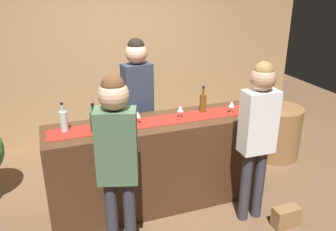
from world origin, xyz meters
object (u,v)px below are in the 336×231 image
wine_bottle_green (94,122)px  customer_browsing (117,152)px  wine_glass_far_end (232,104)px  wine_glass_near_customer (137,115)px  wine_bottle_amber (203,103)px  vase_on_side_table (276,100)px  wine_bottle_clear (64,121)px  customer_sipping (258,127)px  wine_glass_mid_counter (181,109)px  bartender (138,95)px  handbag (286,217)px  round_side_table (276,132)px

wine_bottle_green → customer_browsing: (0.09, -0.63, -0.04)m
wine_glass_far_end → wine_glass_near_customer: bearing=177.3°
wine_bottle_amber → vase_on_side_table: size_ratio=1.26×
wine_glass_near_customer → wine_bottle_clear: bearing=174.7°
customer_sipping → customer_browsing: customer_browsing is taller
wine_glass_mid_counter → bartender: (-0.32, 0.58, 0.01)m
wine_bottle_amber → customer_sipping: (0.28, -0.68, -0.06)m
vase_on_side_table → customer_browsing: bearing=-154.0°
wine_glass_mid_counter → customer_sipping: size_ratio=0.08×
wine_bottle_amber → wine_glass_near_customer: bearing=-173.1°
customer_sipping → handbag: size_ratio=6.17×
wine_glass_near_customer → vase_on_side_table: wine_glass_near_customer is taller
customer_sipping → handbag: 1.03m
wine_bottle_amber → wine_glass_mid_counter: wine_bottle_amber is taller
bartender → handbag: 2.12m
wine_glass_mid_counter → wine_glass_far_end: same height
wine_bottle_amber → bartender: bartender is taller
customer_browsing → vase_on_side_table: bearing=43.1°
wine_bottle_green → vase_on_side_table: (2.56, 0.57, -0.27)m
customer_browsing → wine_glass_far_end: bearing=40.7°
bartender → round_side_table: bearing=169.6°
handbag → wine_bottle_amber: bearing=120.8°
wine_glass_mid_counter → customer_browsing: 1.08m
wine_bottle_amber → wine_glass_far_end: 0.32m
wine_bottle_amber → handbag: wine_bottle_amber is taller
wine_bottle_clear → wine_bottle_amber: bearing=1.0°
wine_bottle_green → customer_browsing: bearing=-81.6°
wine_glass_near_customer → customer_sipping: customer_sipping is taller
wine_glass_near_customer → wine_glass_mid_counter: size_ratio=1.00×
wine_glass_near_customer → round_side_table: bearing=13.8°
customer_browsing → wine_bottle_clear: bearing=133.5°
wine_bottle_amber → wine_glass_far_end: bearing=-27.1°
wine_bottle_clear → wine_glass_mid_counter: 1.21m
wine_bottle_green → vase_on_side_table: size_ratio=1.26×
round_side_table → customer_sipping: bearing=-134.8°
handbag → wine_glass_near_customer: bearing=147.8°
wine_bottle_clear → handbag: 2.48m
handbag → wine_bottle_green: bearing=156.1°
wine_bottle_clear → wine_glass_mid_counter: (1.21, -0.06, -0.01)m
wine_glass_near_customer → customer_browsing: 0.77m
wine_bottle_clear → bartender: size_ratio=0.17×
wine_bottle_amber → round_side_table: size_ratio=0.41×
wine_bottle_green → wine_glass_mid_counter: wine_bottle_green is taller
vase_on_side_table → round_side_table: bearing=8.8°
wine_glass_near_customer → handbag: (1.34, -0.84, -1.02)m
wine_glass_far_end → vase_on_side_table: wine_glass_far_end is taller
vase_on_side_table → customer_sipping: bearing=-133.1°
round_side_table → vase_on_side_table: (-0.08, -0.01, 0.49)m
round_side_table → handbag: round_side_table is taller
wine_glass_far_end → vase_on_side_table: (1.03, 0.58, -0.27)m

